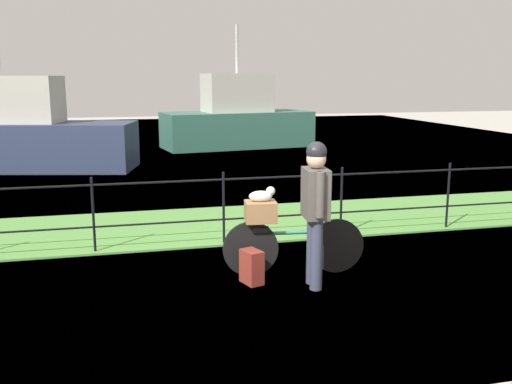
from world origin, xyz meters
TOP-DOWN VIEW (x-y plane):
  - ground_plane at (0.00, 0.00)m, footprint 60.00×60.00m
  - grass_strip at (0.00, 3.31)m, footprint 27.00×2.40m
  - harbor_water at (0.00, 12.92)m, footprint 30.00×30.00m
  - iron_fence at (0.00, 2.22)m, footprint 18.04×0.04m
  - bicycle_main at (0.58, 0.77)m, footprint 1.74×0.27m
  - wooden_crate at (0.19, 0.82)m, footprint 0.40×0.34m
  - terrier_dog at (0.21, 0.81)m, footprint 0.32×0.17m
  - cyclist_person at (0.70, 0.31)m, footprint 0.30×0.54m
  - backpack_on_paving at (0.02, 0.57)m, footprint 0.26×0.32m
  - moored_boat_near at (-4.25, 10.32)m, footprint 6.83×3.27m
  - moored_boat_mid at (2.62, 13.66)m, footprint 5.26×2.62m

SIDE VIEW (x-z plane):
  - ground_plane at x=0.00m, z-range 0.00..0.00m
  - harbor_water at x=0.00m, z-range 0.00..0.00m
  - grass_strip at x=0.00m, z-range 0.00..0.03m
  - backpack_on_paving at x=0.02m, z-range 0.00..0.40m
  - bicycle_main at x=0.58m, z-range 0.02..0.70m
  - iron_fence at x=0.00m, z-range 0.09..1.15m
  - wooden_crate at x=0.19m, z-range 0.68..0.92m
  - moored_boat_near at x=-4.25m, z-range -1.11..2.89m
  - moored_boat_mid at x=2.62m, z-range -1.13..2.96m
  - terrier_dog at x=0.21m, z-range 0.91..1.09m
  - cyclist_person at x=0.70m, z-range 0.16..1.84m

